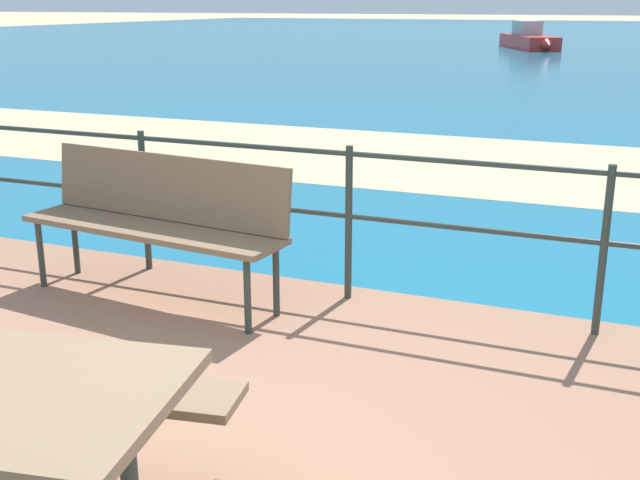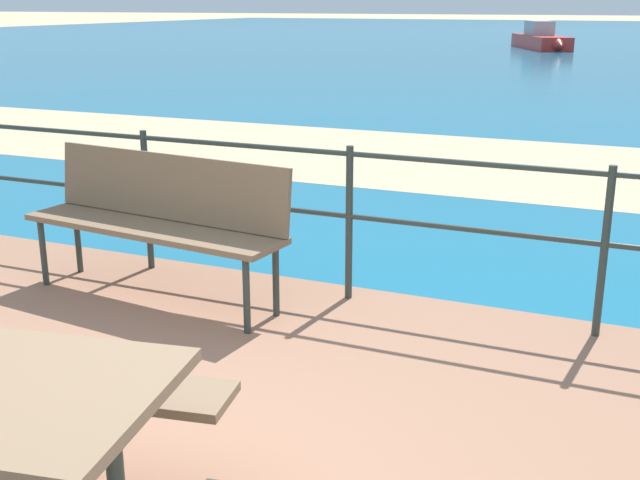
{
  "view_description": "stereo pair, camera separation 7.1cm",
  "coord_description": "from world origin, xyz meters",
  "views": [
    {
      "loc": [
        1.62,
        -1.97,
        1.84
      ],
      "look_at": [
        -0.09,
        2.16,
        0.49
      ],
      "focal_mm": 44.54,
      "sensor_mm": 36.0,
      "label": 1
    },
    {
      "loc": [
        1.69,
        -1.94,
        1.84
      ],
      "look_at": [
        -0.09,
        2.16,
        0.49
      ],
      "focal_mm": 44.54,
      "sensor_mm": 36.0,
      "label": 2
    }
  ],
  "objects": [
    {
      "name": "beach_strip",
      "position": [
        0.0,
        7.3,
        0.01
      ],
      "size": [
        54.03,
        4.02,
        0.01
      ],
      "primitive_type": "cube",
      "rotation": [
        0.0,
        0.0,
        0.01
      ],
      "color": "tan",
      "rests_on": "ground"
    },
    {
      "name": "sea_water",
      "position": [
        0.0,
        40.0,
        0.01
      ],
      "size": [
        90.0,
        90.0,
        0.01
      ],
      "primitive_type": "cube",
      "color": "#196B8E",
      "rests_on": "ground"
    },
    {
      "name": "park_bench",
      "position": [
        -1.09,
        1.98,
        0.6
      ],
      "size": [
        1.79,
        0.61,
        0.88
      ],
      "rotation": [
        0.0,
        0.0,
        -0.11
      ],
      "color": "#7A6047",
      "rests_on": "patio_paving"
    },
    {
      "name": "railing_fence",
      "position": [
        0.0,
        2.4,
        0.68
      ],
      "size": [
        5.94,
        0.04,
        0.96
      ],
      "color": "#2D3833",
      "rests_on": "patio_paving"
    },
    {
      "name": "boat_near",
      "position": [
        -3.25,
        32.02,
        0.37
      ],
      "size": [
        3.05,
        5.1,
        1.08
      ],
      "rotation": [
        0.0,
        0.0,
        5.13
      ],
      "color": "red",
      "rests_on": "sea_water"
    }
  ]
}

